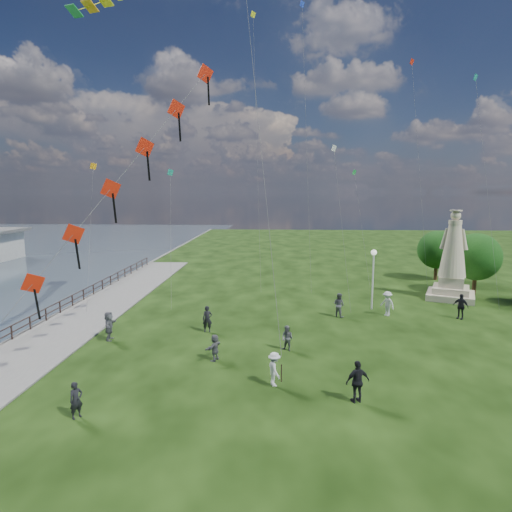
# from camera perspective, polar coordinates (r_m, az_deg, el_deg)

# --- Properties ---
(waterfront) EXTENTS (200.00, 200.00, 1.51)m
(waterfront) POSITION_cam_1_polar(r_m,az_deg,el_deg) (31.55, -27.09, -9.58)
(waterfront) COLOR #2D3944
(waterfront) RESTS_ON ground
(statue) EXTENTS (4.99, 4.99, 7.73)m
(statue) POSITION_cam_1_polar(r_m,az_deg,el_deg) (40.76, 24.72, -1.19)
(statue) COLOR beige
(statue) RESTS_ON ground
(lamppost) EXTENTS (0.44, 0.44, 4.79)m
(lamppost) POSITION_cam_1_polar(r_m,az_deg,el_deg) (34.82, 15.37, -1.36)
(lamppost) COLOR silver
(lamppost) RESTS_ON ground
(tree_row) EXTENTS (8.17, 14.21, 5.60)m
(tree_row) POSITION_cam_1_polar(r_m,az_deg,el_deg) (45.10, 26.53, -0.08)
(tree_row) COLOR #382314
(tree_row) RESTS_ON ground
(person_0) EXTENTS (0.63, 0.67, 1.54)m
(person_0) POSITION_cam_1_polar(r_m,az_deg,el_deg) (19.93, -22.86, -17.29)
(person_0) COLOR black
(person_0) RESTS_ON ground
(person_1) EXTENTS (0.86, 0.78, 1.50)m
(person_1) POSITION_cam_1_polar(r_m,az_deg,el_deg) (25.55, 4.19, -10.89)
(person_1) COLOR #595960
(person_1) RESTS_ON ground
(person_2) EXTENTS (0.90, 1.19, 1.65)m
(person_2) POSITION_cam_1_polar(r_m,az_deg,el_deg) (21.21, 2.45, -14.83)
(person_2) COLOR silver
(person_2) RESTS_ON ground
(person_3) EXTENTS (1.25, 0.90, 1.92)m
(person_3) POSITION_cam_1_polar(r_m,az_deg,el_deg) (20.13, 13.39, -15.98)
(person_3) COLOR black
(person_3) RESTS_ON ground
(person_5) EXTENTS (0.96, 1.79, 1.84)m
(person_5) POSITION_cam_1_polar(r_m,az_deg,el_deg) (28.70, -19.00, -8.80)
(person_5) COLOR #595960
(person_5) RESTS_ON ground
(person_6) EXTENTS (0.70, 0.52, 1.76)m
(person_6) POSITION_cam_1_polar(r_m,az_deg,el_deg) (28.89, -6.50, -8.35)
(person_6) COLOR black
(person_6) RESTS_ON ground
(person_7) EXTENTS (1.02, 0.99, 1.81)m
(person_7) POSITION_cam_1_polar(r_m,az_deg,el_deg) (32.68, 11.00, -6.41)
(person_7) COLOR #595960
(person_7) RESTS_ON ground
(person_8) EXTENTS (1.24, 1.33, 1.87)m
(person_8) POSITION_cam_1_polar(r_m,az_deg,el_deg) (33.83, 17.10, -6.07)
(person_8) COLOR silver
(person_8) RESTS_ON ground
(person_9) EXTENTS (1.19, 1.17, 1.88)m
(person_9) POSITION_cam_1_polar(r_m,az_deg,el_deg) (34.94, 25.62, -6.07)
(person_9) COLOR black
(person_9) RESTS_ON ground
(person_11) EXTENTS (1.10, 1.50, 1.48)m
(person_11) POSITION_cam_1_polar(r_m,az_deg,el_deg) (24.22, -5.52, -12.04)
(person_11) COLOR #595960
(person_11) RESTS_ON ground
(red_kite_train) EXTENTS (10.13, 9.35, 16.28)m
(red_kite_train) POSITION_cam_1_polar(r_m,az_deg,el_deg) (22.85, -17.07, 10.30)
(red_kite_train) COLOR black
(red_kite_train) RESTS_ON ground
(small_kites) EXTENTS (33.54, 15.00, 27.14)m
(small_kites) POSITION_cam_1_polar(r_m,az_deg,el_deg) (40.32, 6.91, 15.61)
(small_kites) COLOR #168979
(small_kites) RESTS_ON ground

